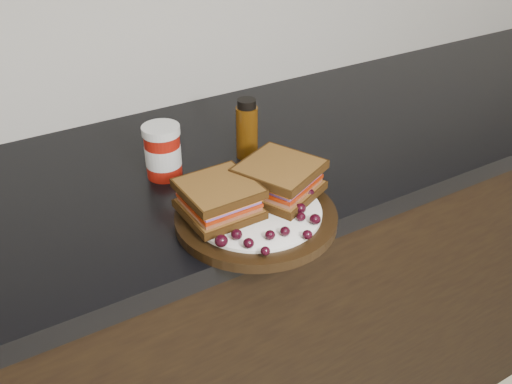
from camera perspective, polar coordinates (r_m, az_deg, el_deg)
base_cabinets at (r=1.44m, az=-6.32°, el=-14.22°), size 3.96×0.58×0.86m
countertop at (r=1.16m, az=-7.64°, el=1.32°), size 3.98×0.60×0.04m
plate at (r=0.98m, az=0.00°, el=-2.51°), size 0.28×0.28×0.02m
sandwich_left at (r=0.95m, az=-3.72°, el=-0.67°), size 0.12×0.12×0.06m
sandwich_right at (r=1.00m, az=2.35°, el=1.30°), size 0.17×0.17×0.06m
grape_0 at (r=0.89m, az=-3.49°, el=-4.89°), size 0.02×0.02×0.02m
grape_1 at (r=0.90m, az=-1.95°, el=-4.26°), size 0.02×0.02×0.02m
grape_2 at (r=0.89m, az=-0.74°, el=-5.13°), size 0.02×0.02×0.02m
grape_3 at (r=0.87m, az=0.94°, el=-5.91°), size 0.02×0.02×0.01m
grape_4 at (r=0.90m, az=1.41°, el=-4.32°), size 0.02×0.02×0.02m
grape_5 at (r=0.91m, az=2.92°, el=-3.94°), size 0.02×0.02×0.02m
grape_6 at (r=0.91m, az=5.16°, el=-4.27°), size 0.02×0.02×0.02m
grape_7 at (r=0.94m, az=5.94°, el=-2.72°), size 0.02×0.02×0.02m
grape_8 at (r=0.95m, az=4.53°, el=-2.48°), size 0.02×0.02×0.01m
grape_9 at (r=0.96m, az=4.46°, el=-1.65°), size 0.02×0.02×0.02m
grape_10 at (r=1.00m, az=5.29°, el=-0.20°), size 0.02×0.02×0.02m
grape_11 at (r=1.01m, az=3.78°, el=-0.13°), size 0.02×0.02×0.02m
grape_12 at (r=1.01m, az=3.94°, el=0.17°), size 0.02×0.02×0.02m
grape_13 at (r=1.04m, az=2.20°, el=1.17°), size 0.02×0.02×0.02m
grape_14 at (r=1.00m, az=-4.54°, el=-0.42°), size 0.02×0.02×0.01m
grape_15 at (r=0.97m, az=-3.07°, el=-1.49°), size 0.02×0.02×0.02m
grape_16 at (r=0.96m, az=-4.91°, el=-1.68°), size 0.02×0.02×0.02m
grape_17 at (r=0.95m, az=-4.74°, el=-2.40°), size 0.02×0.02×0.02m
grape_18 at (r=0.92m, az=-4.26°, el=-3.64°), size 0.02×0.02×0.02m
grape_19 at (r=0.98m, az=-4.36°, el=-1.05°), size 0.02×0.02×0.02m
grape_20 at (r=0.96m, az=-3.39°, el=-1.94°), size 0.02×0.02×0.02m
grape_21 at (r=0.95m, az=-2.79°, el=-2.13°), size 0.02×0.02×0.02m
condiment_jar at (r=1.11m, az=-9.30°, el=4.02°), size 0.08×0.08×0.11m
oil_bottle at (r=1.16m, az=-0.92°, el=6.37°), size 0.05×0.05×0.13m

